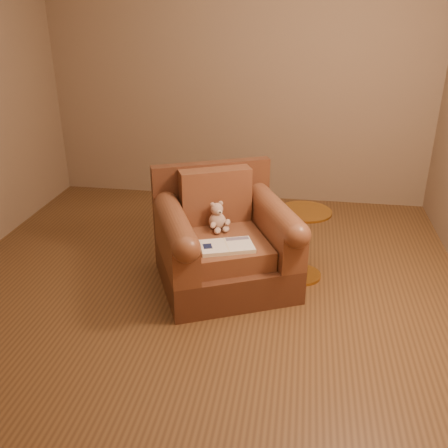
# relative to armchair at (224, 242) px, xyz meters

# --- Properties ---
(floor) EXTENTS (4.00, 4.00, 0.00)m
(floor) POSITION_rel_armchair_xyz_m (-0.14, -0.16, -0.33)
(floor) COLOR brown
(floor) RESTS_ON ground
(room) EXTENTS (4.02, 4.02, 2.71)m
(room) POSITION_rel_armchair_xyz_m (-0.14, -0.16, 1.38)
(room) COLOR #7E654D
(room) RESTS_ON ground
(armchair) EXTENTS (1.24, 1.22, 0.86)m
(armchair) POSITION_rel_armchair_xyz_m (0.00, 0.00, 0.00)
(armchair) COLOR #522C1B
(armchair) RESTS_ON floor
(teddy_bear) EXTENTS (0.17, 0.19, 0.22)m
(teddy_bear) POSITION_rel_armchair_xyz_m (-0.05, 0.06, 0.16)
(teddy_bear) COLOR tan
(teddy_bear) RESTS_ON armchair
(guidebook) EXTENTS (0.43, 0.34, 0.03)m
(guidebook) POSITION_rel_armchair_xyz_m (0.06, -0.25, 0.09)
(guidebook) COLOR beige
(guidebook) RESTS_ON armchair
(side_table) EXTENTS (0.41, 0.41, 0.57)m
(side_table) POSITION_rel_armchair_xyz_m (0.60, 0.16, -0.02)
(side_table) COLOR #BF8934
(side_table) RESTS_ON floor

